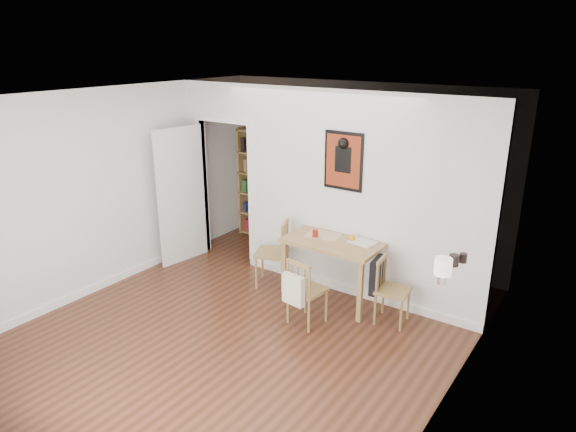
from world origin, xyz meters
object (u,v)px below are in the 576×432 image
Objects in this scene: mantel_lamp at (443,268)px; red_glass at (315,233)px; chair_right at (391,290)px; ceramic_jar_b at (463,258)px; chair_front at (306,290)px; orange_fruit at (352,238)px; notebook at (362,242)px; ceramic_jar_a at (454,260)px; bookshelf at (261,184)px; dining_table at (334,247)px; chair_left at (272,253)px; fireplace at (449,325)px.

red_glass is at bearing 150.59° from mantel_lamp.
ceramic_jar_b is (0.88, -0.50, 0.79)m from chair_right.
chair_front is 0.90m from orange_fruit.
notebook is (0.57, 0.16, -0.04)m from red_glass.
chair_right is 1.31m from ceramic_jar_a.
bookshelf reaches higher than ceramic_jar_a.
orange_fruit is (0.45, 0.14, -0.01)m from red_glass.
ceramic_jar_b is at bearing -19.41° from dining_table.
ceramic_jar_a reaches higher than ceramic_jar_b.
ceramic_jar_b is at bearing -15.50° from red_glass.
chair_front is 2.98m from bookshelf.
dining_table is at bearing 7.05° from chair_left.
fireplace is 0.64m from ceramic_jar_b.
ceramic_jar_a is at bearing 113.56° from fireplace.
ceramic_jar_b is (1.68, 0.08, 0.79)m from chair_front.
red_glass is at bearing 177.51° from chair_right.
chair_left reaches higher than orange_fruit.
ceramic_jar_b is at bearing -10.78° from chair_left.
red_glass is (-0.28, 0.62, 0.44)m from chair_front.
mantel_lamp is (3.83, -2.45, 0.41)m from bookshelf.
bookshelf reaches higher than chair_left.
ceramic_jar_a reaches higher than fireplace.
dining_table is 1.88m from ceramic_jar_a.
chair_front is at bearing -66.03° from red_glass.
chair_right is 10.02× the size of orange_fruit.
chair_right is at bearing -25.43° from bookshelf.
dining_table is 10.95× the size of ceramic_jar_a.
dining_table is at bearing -163.03° from notebook.
fireplace is at bearing -39.87° from chair_right.
chair_right is at bearing -7.40° from dining_table.
chair_right is 8.78× the size of ceramic_jar_b.
orange_fruit is 1.99m from mantel_lamp.
red_glass reaches higher than chair_right.
mantel_lamp reaches higher than chair_front.
dining_table is 0.36m from notebook.
red_glass is 1.04× the size of ceramic_jar_b.
fireplace is 11.46× the size of ceramic_jar_a.
red_glass is at bearing 113.97° from chair_front.
fireplace reaches higher than chair_right.
ceramic_jar_a reaches higher than dining_table.
orange_fruit is at bearing 9.78° from chair_left.
bookshelf reaches higher than chair_right.
ceramic_jar_b is at bearing -26.34° from bookshelf.
notebook is at bearing 69.44° from chair_front.
ceramic_jar_a is at bearing -19.24° from red_glass.
chair_front is 3.49× the size of mantel_lamp.
orange_fruit is at bearing 148.50° from fireplace.
ceramic_jar_b reaches higher than chair_front.
dining_table is 2.50m from bookshelf.
mantel_lamp reaches higher than red_glass.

